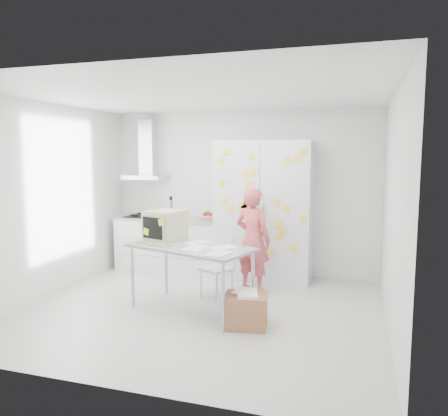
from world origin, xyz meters
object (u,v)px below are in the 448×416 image
(person, at_px, (253,240))
(cardboard_box, at_px, (246,310))
(desk, at_px, (174,235))
(chair, at_px, (220,263))

(person, xyz_separation_m, cardboard_box, (0.24, -1.33, -0.57))
(person, height_order, cardboard_box, person)
(cardboard_box, bearing_deg, desk, 158.05)
(person, relative_size, chair, 1.82)
(desk, distance_m, chair, 0.84)
(person, bearing_deg, cardboard_box, 118.66)
(chair, height_order, cardboard_box, chair)
(desk, relative_size, cardboard_box, 3.27)
(person, xyz_separation_m, chair, (-0.38, -0.37, -0.29))
(desk, bearing_deg, person, 64.05)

